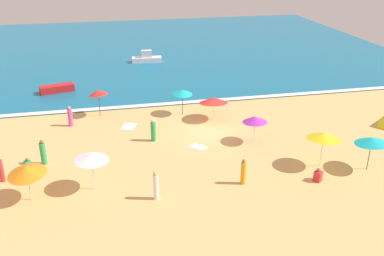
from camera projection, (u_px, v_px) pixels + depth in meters
The scene contains 23 objects.
ground_plane at pixel (208, 131), 32.62m from camera, with size 60.00×60.00×0.00m, color #E5B26B.
ocean_water at pixel (157, 48), 57.66m from camera, with size 60.00×44.00×0.10m, color #146B93.
wave_breaker_foam at pixel (191, 102), 38.21m from camera, with size 57.00×0.70×0.01m, color white.
beach_umbrella_0 at pixel (372, 141), 26.42m from camera, with size 2.95×2.95×2.28m.
beach_umbrella_1 at pixel (213, 100), 34.09m from camera, with size 2.34×2.37×1.99m.
beach_umbrella_2 at pixel (26, 170), 23.26m from camera, with size 2.79×2.81×2.22m.
beach_umbrella_3 at pixel (98, 92), 34.59m from camera, with size 2.14×2.13×2.36m.
beach_umbrella_4 at pixel (91, 158), 24.20m from camera, with size 2.69×2.68×2.30m.
beach_umbrella_5 at pixel (324, 136), 26.73m from camera, with size 2.98×2.98×2.38m.
beach_umbrella_6 at pixel (255, 119), 30.16m from camera, with size 2.48×2.48×2.03m.
beach_umbrella_7 at pixel (182, 92), 34.99m from camera, with size 2.40×2.40×2.21m.
beachgoer_0 at pixel (70, 117), 33.25m from camera, with size 0.42×0.42×1.63m.
beachgoer_1 at pixel (28, 165), 27.03m from camera, with size 0.50×0.50×0.81m.
beachgoer_2 at pixel (43, 153), 27.52m from camera, with size 0.42×0.42×1.70m.
beachgoer_3 at pixel (156, 186), 23.74m from camera, with size 0.42×0.42×1.74m.
beachgoer_4 at pixel (153, 131), 30.76m from camera, with size 0.40×0.40×1.67m.
beachgoer_5 at pixel (318, 175), 25.74m from camera, with size 0.59×0.59×0.87m.
beachgoer_6 at pixel (1, 169), 25.52m from camera, with size 0.35×0.35×1.68m.
beachgoer_7 at pixel (243, 172), 25.28m from camera, with size 0.43×0.43×1.64m.
beach_towel_0 at pixel (129, 126), 33.42m from camera, with size 1.40×1.63×0.01m.
beach_towel_1 at pixel (198, 147), 30.12m from camera, with size 1.36×1.36×0.01m.
small_boat_0 at pixel (57, 89), 40.60m from camera, with size 3.28×1.78×0.67m.
small_boat_1 at pixel (147, 58), 50.56m from camera, with size 3.53×1.45×1.40m.
Camera 1 is at (-7.44, -28.85, 13.33)m, focal length 40.09 mm.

